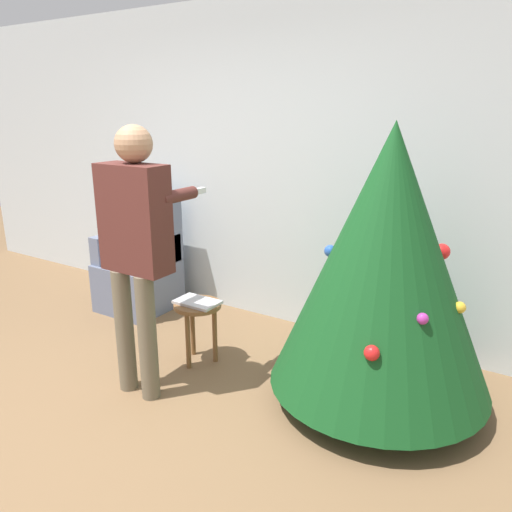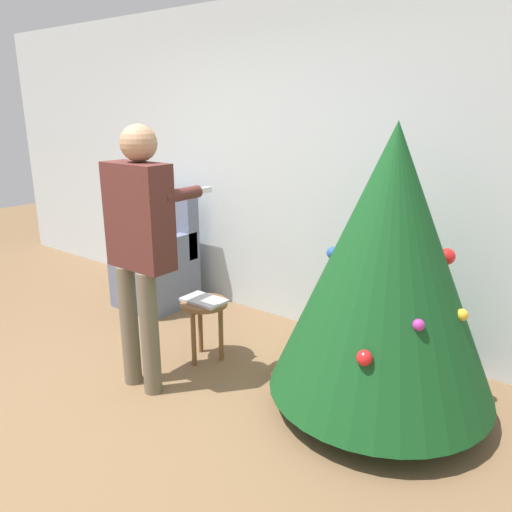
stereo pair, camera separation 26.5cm
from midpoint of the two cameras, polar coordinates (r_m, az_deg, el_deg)
The scene contains 7 objects.
ground_plane at distance 3.26m, azimuth -23.76°, elevation -19.32°, with size 14.00×14.00×0.00m, color brown.
wall_back at distance 4.30m, azimuth -0.70°, elevation 10.14°, with size 8.00×0.06×2.70m.
christmas_tree at distance 3.07m, azimuth 12.23°, elevation -0.54°, with size 1.38×1.38×1.77m.
armchair at distance 4.85m, azimuth -14.54°, elevation -1.44°, with size 0.61×0.62×1.04m.
person_standing at distance 3.22m, azimuth -15.91°, elevation 1.95°, with size 0.47×0.57×1.75m.
side_stool at distance 3.72m, azimuth -8.71°, elevation -6.67°, with size 0.35×0.35×0.47m.
laptop at distance 3.68m, azimuth -8.78°, elevation -5.25°, with size 0.32×0.20×0.02m.
Camera 1 is at (2.21, -1.43, 1.85)m, focal length 35.00 mm.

